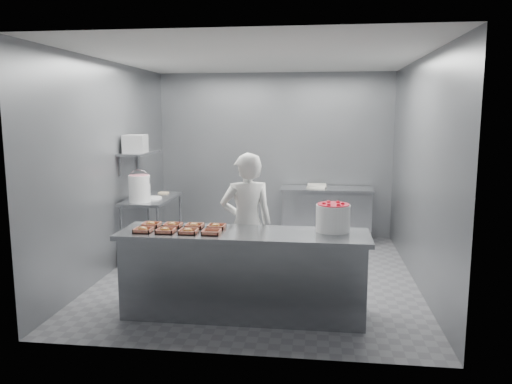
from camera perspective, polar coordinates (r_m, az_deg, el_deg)
floor at (r=6.72m, az=0.34°, el=-9.38°), size 4.50×4.50×0.00m
ceiling at (r=6.42m, az=0.37°, el=15.09°), size 4.50×4.50×0.00m
wall_back at (r=8.65m, az=2.14°, el=4.22°), size 4.00×0.04×2.80m
wall_left at (r=6.95m, az=-16.27°, el=2.70°), size 0.04×4.50×2.80m
wall_right at (r=6.49m, az=18.17°, el=2.20°), size 0.04×4.50×2.80m
service_counter at (r=5.31m, az=-1.43°, el=-9.28°), size 2.60×0.70×0.90m
prep_table at (r=7.50m, az=-11.73°, el=-2.94°), size 0.60×1.20×0.90m
back_counter at (r=8.40m, az=8.02°, el=-2.53°), size 1.50×0.60×0.90m
wall_shelf at (r=7.42m, az=-13.21°, el=4.36°), size 0.35×0.90×0.03m
tray_0 at (r=5.31m, az=-12.77°, el=-4.22°), size 0.19×0.18×0.06m
tray_1 at (r=5.24m, az=-10.29°, el=-4.34°), size 0.19×0.18×0.06m
tray_2 at (r=5.17m, az=-7.75°, el=-4.45°), size 0.19×0.18×0.06m
tray_3 at (r=5.12m, az=-5.11°, el=-4.58°), size 0.19×0.18×0.04m
tray_4 at (r=5.55m, az=-11.88°, el=-3.64°), size 0.19×0.18×0.06m
tray_5 at (r=5.47m, az=-9.50°, el=-3.74°), size 0.19×0.18×0.06m
tray_6 at (r=5.41m, az=-7.06°, el=-3.83°), size 0.19×0.18×0.06m
tray_7 at (r=5.36m, az=-4.56°, el=-3.92°), size 0.19×0.18×0.06m
worker at (r=5.79m, az=-1.07°, el=-3.78°), size 0.71×0.58×1.68m
strawberry_tub at (r=5.24m, az=8.80°, el=-2.81°), size 0.35×0.35×0.29m
glaze_bucket at (r=7.09m, az=-13.17°, el=0.46°), size 0.31×0.29×0.45m
bucket_lid at (r=7.33m, az=-11.91°, el=-0.68°), size 0.36×0.36×0.02m
rag at (r=7.78m, az=-10.52°, el=-0.09°), size 0.14×0.12×0.02m
appliance at (r=7.28m, az=-13.63°, el=5.38°), size 0.33×0.36×0.25m
paper_stack at (r=8.32m, az=6.97°, el=0.71°), size 0.33×0.26×0.06m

